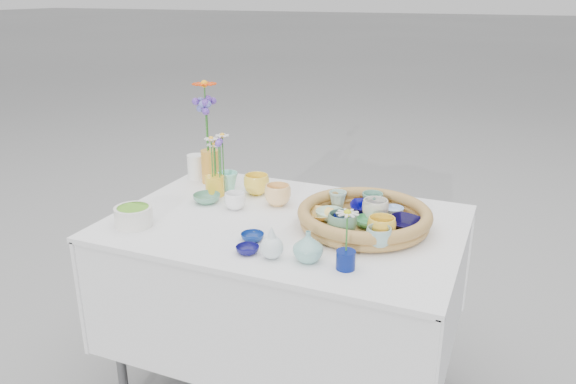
% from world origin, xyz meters
% --- Properties ---
extents(wicker_tray, '(0.47, 0.47, 0.08)m').
position_xyz_m(wicker_tray, '(0.28, 0.05, 0.80)').
color(wicker_tray, '#A06C32').
rests_on(wicker_tray, display_table).
extents(tray_ceramic_0, '(0.15, 0.15, 0.03)m').
position_xyz_m(tray_ceramic_0, '(0.26, 0.16, 0.80)').
color(tray_ceramic_0, '#020066').
rests_on(tray_ceramic_0, wicker_tray).
extents(tray_ceramic_1, '(0.17, 0.17, 0.03)m').
position_xyz_m(tray_ceramic_1, '(0.42, 0.06, 0.80)').
color(tray_ceramic_1, black).
rests_on(tray_ceramic_1, wicker_tray).
extents(tray_ceramic_2, '(0.12, 0.12, 0.07)m').
position_xyz_m(tray_ceramic_2, '(0.37, -0.06, 0.82)').
color(tray_ceramic_2, yellow).
rests_on(tray_ceramic_2, wicker_tray).
extents(tray_ceramic_3, '(0.12, 0.12, 0.03)m').
position_xyz_m(tray_ceramic_3, '(0.30, 0.02, 0.80)').
color(tray_ceramic_3, '#409457').
rests_on(tray_ceramic_3, wicker_tray).
extents(tray_ceramic_4, '(0.13, 0.13, 0.08)m').
position_xyz_m(tray_ceramic_4, '(0.24, -0.08, 0.82)').
color(tray_ceramic_4, '#538164').
rests_on(tray_ceramic_4, wicker_tray).
extents(tray_ceramic_5, '(0.11, 0.11, 0.03)m').
position_xyz_m(tray_ceramic_5, '(0.16, 0.03, 0.80)').
color(tray_ceramic_5, silver).
rests_on(tray_ceramic_5, wicker_tray).
extents(tray_ceramic_6, '(0.08, 0.08, 0.06)m').
position_xyz_m(tray_ceramic_6, '(0.15, 0.16, 0.81)').
color(tray_ceramic_6, '#A2CABE').
rests_on(tray_ceramic_6, wicker_tray).
extents(tray_ceramic_7, '(0.12, 0.12, 0.08)m').
position_xyz_m(tray_ceramic_7, '(0.31, 0.10, 0.82)').
color(tray_ceramic_7, silver).
rests_on(tray_ceramic_7, wicker_tray).
extents(tray_ceramic_8, '(0.08, 0.08, 0.02)m').
position_xyz_m(tray_ceramic_8, '(0.36, 0.18, 0.80)').
color(tray_ceramic_8, '#9EC0F5').
rests_on(tray_ceramic_8, wicker_tray).
extents(tray_ceramic_9, '(0.09, 0.09, 0.06)m').
position_xyz_m(tray_ceramic_9, '(0.24, -0.06, 0.82)').
color(tray_ceramic_9, '#010144').
rests_on(tray_ceramic_9, wicker_tray).
extents(tray_ceramic_10, '(0.12, 0.12, 0.03)m').
position_xyz_m(tray_ceramic_10, '(0.11, 0.02, 0.80)').
color(tray_ceramic_10, '#F5C35C').
rests_on(tray_ceramic_10, wicker_tray).
extents(tray_ceramic_11, '(0.11, 0.11, 0.07)m').
position_xyz_m(tray_ceramic_11, '(0.38, -0.12, 0.82)').
color(tray_ceramic_11, '#8BB4AC').
rests_on(tray_ceramic_11, wicker_tray).
extents(tray_ceramic_12, '(0.08, 0.08, 0.07)m').
position_xyz_m(tray_ceramic_12, '(0.28, 0.17, 0.82)').
color(tray_ceramic_12, slate).
rests_on(tray_ceramic_12, wicker_tray).
extents(loose_ceramic_0, '(0.13, 0.13, 0.08)m').
position_xyz_m(loose_ceramic_0, '(-0.22, 0.22, 0.81)').
color(loose_ceramic_0, yellow).
rests_on(loose_ceramic_0, display_table).
extents(loose_ceramic_1, '(0.12, 0.12, 0.08)m').
position_xyz_m(loose_ceramic_1, '(-0.09, 0.14, 0.81)').
color(loose_ceramic_1, '#FFCB7F').
rests_on(loose_ceramic_1, display_table).
extents(loose_ceramic_2, '(0.12, 0.12, 0.03)m').
position_xyz_m(loose_ceramic_2, '(-0.36, 0.05, 0.78)').
color(loose_ceramic_2, '#599274').
rests_on(loose_ceramic_2, display_table).
extents(loose_ceramic_3, '(0.10, 0.10, 0.07)m').
position_xyz_m(loose_ceramic_3, '(-0.23, 0.03, 0.80)').
color(loose_ceramic_3, white).
rests_on(loose_ceramic_3, display_table).
extents(loose_ceramic_4, '(0.08, 0.08, 0.02)m').
position_xyz_m(loose_ceramic_4, '(-0.04, -0.20, 0.78)').
color(loose_ceramic_4, navy).
rests_on(loose_ceramic_4, display_table).
extents(loose_ceramic_5, '(0.09, 0.09, 0.08)m').
position_xyz_m(loose_ceramic_5, '(-0.36, 0.22, 0.80)').
color(loose_ceramic_5, '#8AE1CB').
rests_on(loose_ceramic_5, display_table).
extents(loose_ceramic_6, '(0.09, 0.09, 0.02)m').
position_xyz_m(loose_ceramic_6, '(-0.01, -0.29, 0.78)').
color(loose_ceramic_6, '#100E55').
rests_on(loose_ceramic_6, display_table).
extents(fluted_bowl, '(0.18, 0.18, 0.07)m').
position_xyz_m(fluted_bowl, '(-0.48, -0.25, 0.80)').
color(fluted_bowl, white).
rests_on(fluted_bowl, display_table).
extents(bud_vase_paleblue, '(0.09, 0.09, 0.11)m').
position_xyz_m(bud_vase_paleblue, '(0.08, -0.30, 0.82)').
color(bud_vase_paleblue, silver).
rests_on(bud_vase_paleblue, display_table).
extents(bud_vase_seafoam, '(0.11, 0.11, 0.10)m').
position_xyz_m(bud_vase_seafoam, '(0.19, -0.27, 0.81)').
color(bud_vase_seafoam, '#7CB6AD').
rests_on(bud_vase_seafoam, display_table).
extents(bud_vase_cobalt, '(0.06, 0.06, 0.06)m').
position_xyz_m(bud_vase_cobalt, '(0.31, -0.28, 0.79)').
color(bud_vase_cobalt, navy).
rests_on(bud_vase_cobalt, display_table).
extents(single_daisy, '(0.10, 0.10, 0.14)m').
position_xyz_m(single_daisy, '(0.31, -0.27, 0.88)').
color(single_daisy, silver).
rests_on(single_daisy, bud_vase_cobalt).
extents(tall_vase_yellow, '(0.09, 0.09, 0.14)m').
position_xyz_m(tall_vase_yellow, '(-0.47, 0.27, 0.84)').
color(tall_vase_yellow, orange).
rests_on(tall_vase_yellow, display_table).
extents(gerbera, '(0.15, 0.15, 0.31)m').
position_xyz_m(gerbera, '(-0.48, 0.27, 1.05)').
color(gerbera, '#EB3C08').
rests_on(gerbera, tall_vase_yellow).
extents(hydrangea, '(0.09, 0.09, 0.27)m').
position_xyz_m(hydrangea, '(-0.48, 0.28, 1.01)').
color(hydrangea, '#6067C6').
rests_on(hydrangea, tall_vase_yellow).
extents(white_pitcher, '(0.11, 0.08, 0.11)m').
position_xyz_m(white_pitcher, '(-0.56, 0.30, 0.82)').
color(white_pitcher, white).
rests_on(white_pitcher, display_table).
extents(daisy_cup, '(0.08, 0.08, 0.08)m').
position_xyz_m(daisy_cup, '(-0.37, 0.13, 0.81)').
color(daisy_cup, yellow).
rests_on(daisy_cup, display_table).
extents(daisy_posy, '(0.09, 0.09, 0.17)m').
position_xyz_m(daisy_posy, '(-0.36, 0.15, 0.93)').
color(daisy_posy, white).
rests_on(daisy_posy, daisy_cup).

